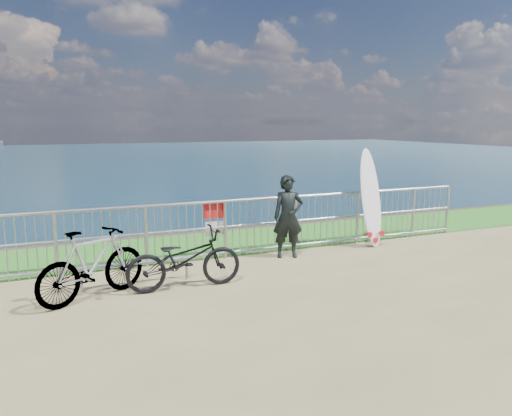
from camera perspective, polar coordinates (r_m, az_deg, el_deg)
name	(u,v)px	position (r m, az deg, el deg)	size (l,w,h in m)	color
grass_strip	(230,242)	(10.82, -2.98, -3.91)	(120.00, 120.00, 0.00)	#26711F
railing	(250,226)	(9.69, -0.71, -2.06)	(10.06, 0.10, 1.13)	#93969B
surfer	(288,217)	(9.52, 3.69, -1.00)	(0.58, 0.38, 1.58)	black
surfboard	(371,201)	(10.63, 13.01, 0.75)	(0.62, 0.57, 2.05)	white
bicycle_near	(184,259)	(7.85, -8.21, -5.80)	(0.63, 1.81, 0.95)	black
bicycle_far	(92,264)	(7.68, -18.21, -6.12)	(0.50, 1.77, 1.06)	black
bike_rack	(136,266)	(8.18, -13.60, -6.47)	(1.86, 0.05, 0.39)	#93969B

